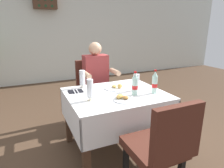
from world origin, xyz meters
TOP-DOWN VIEW (x-y plane):
  - ground_plane at (0.00, 0.00)m, footprint 11.00×11.00m
  - back_wall at (0.00, 3.50)m, footprint 11.00×0.12m
  - main_dining_table at (-0.05, -0.09)m, footprint 1.10×0.92m
  - chair_far_diner_seat at (-0.05, 0.77)m, footprint 0.44×0.50m
  - chair_near_camera_side at (-0.05, -0.94)m, footprint 0.44×0.50m
  - seated_diner_far at (-0.01, 0.66)m, footprint 0.50×0.46m
  - plate_near_camera at (-0.08, -0.32)m, footprint 0.24×0.24m
  - plate_far_diner at (0.02, 0.05)m, footprint 0.26×0.26m
  - beer_glass_left at (0.21, -0.10)m, footprint 0.07×0.07m
  - beer_glass_middle at (-0.39, -0.20)m, footprint 0.07×0.07m
  - beer_glass_right at (-0.34, 0.28)m, footprint 0.07×0.07m
  - cola_bottle_primary at (0.12, -0.23)m, footprint 0.07×0.07m
  - cola_bottle_secondary at (0.35, -0.27)m, footprint 0.06×0.06m
  - napkin_cutlery_set at (-0.46, 0.15)m, footprint 0.18×0.19m
  - wall_bottle_rack at (-0.35, 3.33)m, footprint 0.56×0.21m

SIDE VIEW (x-z plane):
  - ground_plane at x=0.00m, z-range 0.00..0.00m
  - chair_far_diner_seat at x=-0.05m, z-range 0.07..1.04m
  - chair_near_camera_side at x=-0.05m, z-range 0.07..1.04m
  - main_dining_table at x=-0.05m, z-range 0.20..0.94m
  - seated_diner_far at x=-0.01m, z-range 0.08..1.34m
  - napkin_cutlery_set at x=-0.46m, z-range 0.74..0.75m
  - plate_far_diner at x=0.02m, z-range 0.72..0.79m
  - plate_near_camera at x=-0.08m, z-range 0.73..0.79m
  - beer_glass_left at x=0.21m, z-range 0.74..0.94m
  - beer_glass_right at x=-0.34m, z-range 0.74..0.96m
  - beer_glass_middle at x=-0.39m, z-range 0.74..0.97m
  - cola_bottle_primary at x=0.12m, z-range 0.72..0.99m
  - cola_bottle_secondary at x=0.35m, z-range 0.72..1.00m
  - back_wall at x=0.00m, z-range 0.00..2.85m
  - wall_bottle_rack at x=-0.35m, z-range 1.88..2.30m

